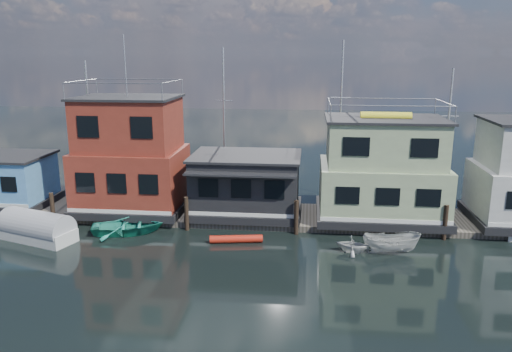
# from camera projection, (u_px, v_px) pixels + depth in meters

# --- Properties ---
(ground) EXTENTS (160.00, 160.00, 0.00)m
(ground) POSITION_uv_depth(u_px,v_px,m) (224.00, 302.00, 22.80)
(ground) COLOR black
(ground) RESTS_ON ground
(dock) EXTENTS (48.00, 5.00, 0.40)m
(dock) POSITION_uv_depth(u_px,v_px,m) (254.00, 215.00, 34.33)
(dock) COLOR #595147
(dock) RESTS_ON ground
(houseboat_blue) EXTENTS (6.40, 4.90, 3.66)m
(houseboat_blue) POSITION_uv_depth(u_px,v_px,m) (4.00, 180.00, 35.72)
(houseboat_blue) COLOR black
(houseboat_blue) RESTS_ON dock
(houseboat_red) EXTENTS (7.40, 5.90, 11.86)m
(houseboat_red) POSITION_uv_depth(u_px,v_px,m) (131.00, 157.00, 34.27)
(houseboat_red) COLOR black
(houseboat_red) RESTS_ON dock
(houseboat_dark) EXTENTS (7.40, 6.10, 4.06)m
(houseboat_dark) POSITION_uv_depth(u_px,v_px,m) (246.00, 184.00, 33.83)
(houseboat_dark) COLOR black
(houseboat_dark) RESTS_ON dock
(houseboat_green) EXTENTS (8.40, 5.90, 7.03)m
(houseboat_green) POSITION_uv_depth(u_px,v_px,m) (382.00, 171.00, 32.63)
(houseboat_green) COLOR black
(houseboat_green) RESTS_ON dock
(pilings) EXTENTS (42.28, 0.28, 2.20)m
(pilings) POSITION_uv_depth(u_px,v_px,m) (243.00, 216.00, 31.44)
(pilings) COLOR #2D2116
(pilings) RESTS_ON ground
(background_masts) EXTENTS (36.40, 0.16, 12.00)m
(background_masts) POSITION_uv_depth(u_px,v_px,m) (324.00, 127.00, 38.33)
(background_masts) COLOR silver
(background_masts) RESTS_ON ground
(red_kayak) EXTENTS (3.20, 0.98, 0.47)m
(red_kayak) POSITION_uv_depth(u_px,v_px,m) (236.00, 239.00, 29.88)
(red_kayak) COLOR red
(red_kayak) RESTS_ON ground
(motorboat) EXTENTS (3.30, 1.36, 1.25)m
(motorboat) POSITION_uv_depth(u_px,v_px,m) (391.00, 243.00, 28.20)
(motorboat) COLOR beige
(motorboat) RESTS_ON ground
(dinghy_white) EXTENTS (2.20, 1.99, 1.01)m
(dinghy_white) POSITION_uv_depth(u_px,v_px,m) (353.00, 244.00, 28.35)
(dinghy_white) COLOR silver
(dinghy_white) RESTS_ON ground
(dinghy_teal) EXTENTS (5.10, 4.23, 0.91)m
(dinghy_teal) POSITION_uv_depth(u_px,v_px,m) (128.00, 226.00, 31.42)
(dinghy_teal) COLOR teal
(dinghy_teal) RESTS_ON ground
(tarp_runabout) EXTENTS (5.15, 3.29, 1.95)m
(tarp_runabout) POSITION_uv_depth(u_px,v_px,m) (37.00, 229.00, 30.21)
(tarp_runabout) COLOR beige
(tarp_runabout) RESTS_ON ground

